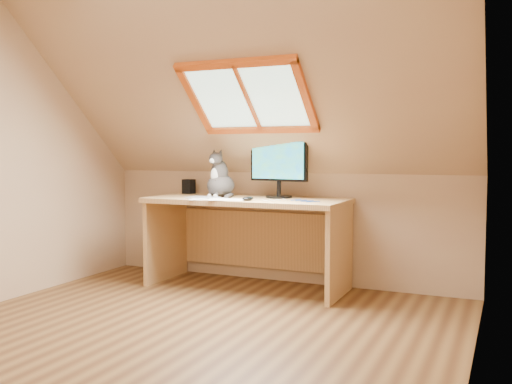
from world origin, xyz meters
The scene contains 10 objects.
ground centered at (0.00, 0.00, 0.00)m, with size 3.50×3.50×0.00m, color brown.
room_shell centered at (0.00, -0.09, 1.43)m, with size 3.52×3.52×2.41m.
desk centered at (-0.17, 1.45, 0.55)m, with size 1.73×0.76×0.79m.
monitor centered at (0.08, 1.50, 1.08)m, with size 0.55×0.23×0.50m.
cat centered at (-0.44, 1.40, 0.94)m, with size 0.29×0.33×0.43m.
desk_speaker centered at (-0.91, 1.63, 0.86)m, with size 0.10×0.10×0.14m, color black.
graphics_tablet centered at (-0.51, 1.20, 0.79)m, with size 0.26×0.18×0.01m, color #B2B2B7.
mouse centered at (-0.05, 1.13, 0.81)m, with size 0.06×0.11×0.03m, color black.
papers centered at (-0.32, 1.12, 0.79)m, with size 0.35×0.30×0.01m.
cables centered at (0.30, 1.26, 0.79)m, with size 0.51×0.26×0.01m.
Camera 1 is at (1.92, -3.09, 1.19)m, focal length 40.00 mm.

